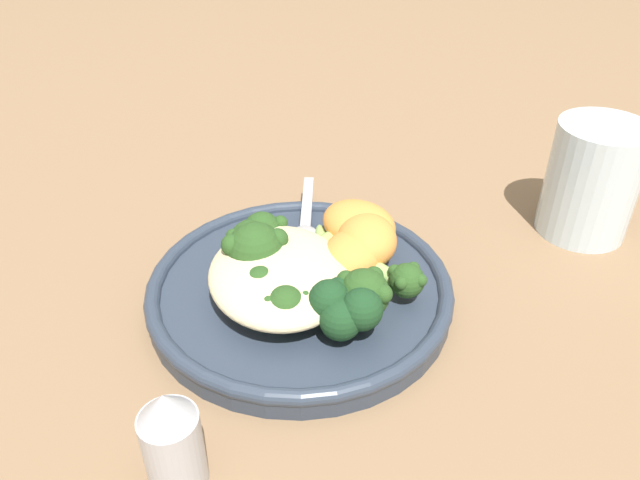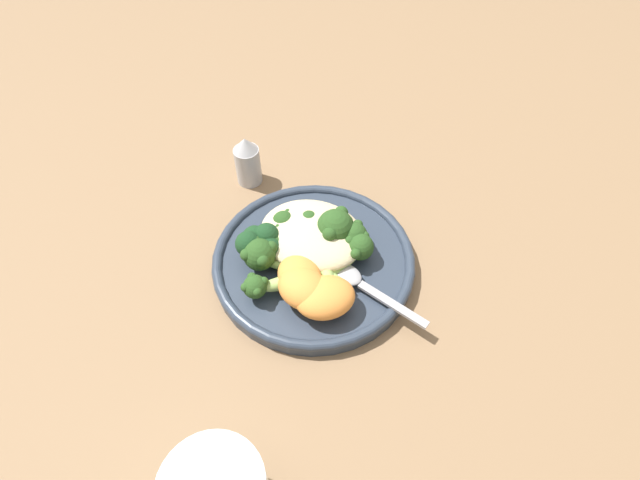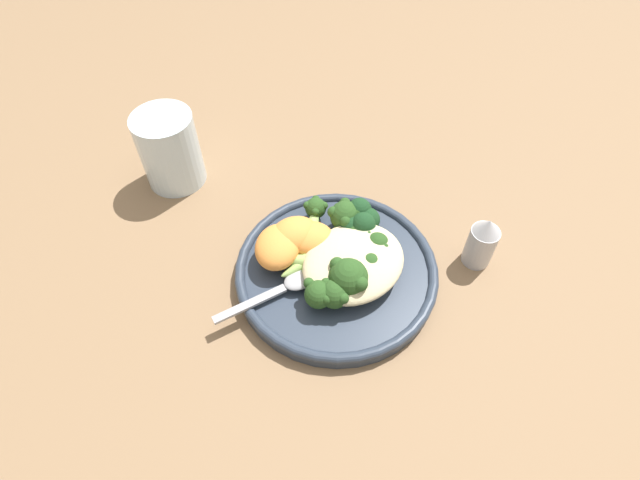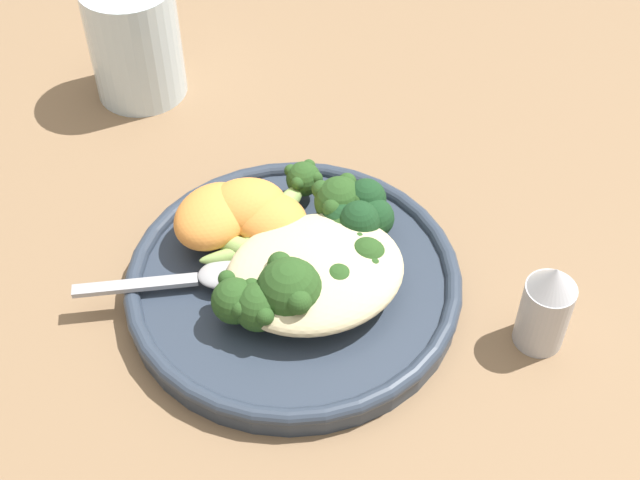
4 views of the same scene
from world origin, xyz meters
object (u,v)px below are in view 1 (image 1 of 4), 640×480
at_px(sweet_potato_chunk_1, 353,253).
at_px(kale_tuft, 347,305).
at_px(broccoli_stalk_3, 286,270).
at_px(quinoa_mound, 280,274).
at_px(broccoli_stalk_4, 297,289).
at_px(sweet_potato_chunk_2, 369,243).
at_px(broccoli_stalk_2, 264,250).
at_px(sweet_potato_chunk_0, 359,224).
at_px(spoon, 305,228).
at_px(broccoli_stalk_5, 327,279).
at_px(plate, 300,289).
at_px(salt_shaker, 172,441).
at_px(broccoli_stalk_0, 274,234).
at_px(broccoli_stalk_7, 378,269).
at_px(water_glass, 592,180).
at_px(broccoli_stalk_1, 262,242).
at_px(broccoli_stalk_6, 358,288).

height_order(sweet_potato_chunk_1, kale_tuft, kale_tuft).
bearing_deg(broccoli_stalk_3, quinoa_mound, 10.35).
xyz_separation_m(broccoli_stalk_4, sweet_potato_chunk_2, (0.04, -0.06, 0.01)).
bearing_deg(broccoli_stalk_2, sweet_potato_chunk_0, -176.62).
height_order(broccoli_stalk_2, spoon, broccoli_stalk_2).
xyz_separation_m(broccoli_stalk_3, broccoli_stalk_5, (-0.02, -0.03, -0.00)).
height_order(plate, broccoli_stalk_4, broccoli_stalk_4).
relative_size(plate, quinoa_mound, 1.92).
height_order(sweet_potato_chunk_2, salt_shaker, salt_shaker).
relative_size(kale_tuft, salt_shaker, 0.73).
xyz_separation_m(broccoli_stalk_0, broccoli_stalk_4, (-0.07, -0.00, -0.00)).
xyz_separation_m(quinoa_mound, broccoli_stalk_7, (-0.01, -0.07, -0.00)).
height_order(broccoli_stalk_4, kale_tuft, kale_tuft).
bearing_deg(broccoli_stalk_4, spoon, -164.86).
distance_m(sweet_potato_chunk_2, water_glass, 0.21).
bearing_deg(broccoli_stalk_2, broccoli_stalk_7, 146.42).
bearing_deg(sweet_potato_chunk_1, broccoli_stalk_3, 95.49).
bearing_deg(sweet_potato_chunk_1, quinoa_mound, 101.73).
xyz_separation_m(broccoli_stalk_2, spoon, (0.04, -0.04, -0.02)).
relative_size(kale_tuft, water_glass, 0.51).
distance_m(broccoli_stalk_2, broccoli_stalk_5, 0.05).
bearing_deg(broccoli_stalk_4, quinoa_mound, -119.07).
bearing_deg(broccoli_stalk_5, broccoli_stalk_1, -133.79).
bearing_deg(sweet_potato_chunk_0, broccoli_stalk_0, 85.43).
xyz_separation_m(broccoli_stalk_5, salt_shaker, (-0.12, 0.12, 0.00)).
bearing_deg(sweet_potato_chunk_2, sweet_potato_chunk_0, -1.06).
relative_size(quinoa_mound, sweet_potato_chunk_2, 2.09).
distance_m(broccoli_stalk_3, kale_tuft, 0.06).
xyz_separation_m(sweet_potato_chunk_0, spoon, (0.02, 0.04, -0.01)).
bearing_deg(broccoli_stalk_4, broccoli_stalk_6, 101.85).
relative_size(broccoli_stalk_3, sweet_potato_chunk_1, 1.81).
height_order(kale_tuft, spoon, kale_tuft).
distance_m(broccoli_stalk_0, sweet_potato_chunk_2, 0.08).
xyz_separation_m(broccoli_stalk_2, broccoli_stalk_5, (-0.03, -0.04, -0.01)).
relative_size(broccoli_stalk_4, water_glass, 0.96).
bearing_deg(water_glass, sweet_potato_chunk_2, 98.35).
distance_m(broccoli_stalk_0, sweet_potato_chunk_1, 0.07).
relative_size(broccoli_stalk_0, sweet_potato_chunk_0, 1.27).
bearing_deg(broccoli_stalk_2, quinoa_mound, 93.93).
height_order(broccoli_stalk_0, sweet_potato_chunk_0, sweet_potato_chunk_0).
height_order(quinoa_mound, kale_tuft, kale_tuft).
distance_m(quinoa_mound, broccoli_stalk_0, 0.05).
height_order(broccoli_stalk_5, kale_tuft, kale_tuft).
xyz_separation_m(broccoli_stalk_4, broccoli_stalk_7, (0.01, -0.06, -0.00)).
distance_m(broccoli_stalk_2, broccoli_stalk_3, 0.02).
height_order(broccoli_stalk_2, broccoli_stalk_5, broccoli_stalk_2).
bearing_deg(broccoli_stalk_4, broccoli_stalk_5, 139.04).
bearing_deg(sweet_potato_chunk_2, broccoli_stalk_3, 99.91).
xyz_separation_m(broccoli_stalk_2, sweet_potato_chunk_1, (-0.01, -0.07, -0.01)).
bearing_deg(broccoli_stalk_2, sweet_potato_chunk_1, 156.77).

